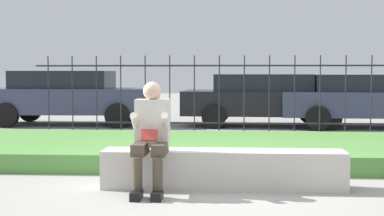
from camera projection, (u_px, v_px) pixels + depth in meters
ground_plane at (214, 188)px, 6.25m from camera, size 60.00×60.00×0.00m
stone_bench at (223, 171)px, 6.23m from camera, size 2.81×0.45×0.44m
person_seated_reader at (151, 132)px, 5.99m from camera, size 0.42×0.73×1.24m
grass_berm at (217, 150)px, 8.48m from camera, size 9.51×3.10×0.26m
iron_fence at (219, 96)px, 10.74m from camera, size 7.51×0.03×1.70m
car_parked_left at (69, 96)px, 13.98m from camera, size 4.52×1.96×1.41m
car_parked_center at (269, 98)px, 13.60m from camera, size 4.51×2.11×1.32m
car_parked_right at (367, 99)px, 13.22m from camera, size 4.37×2.14×1.31m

